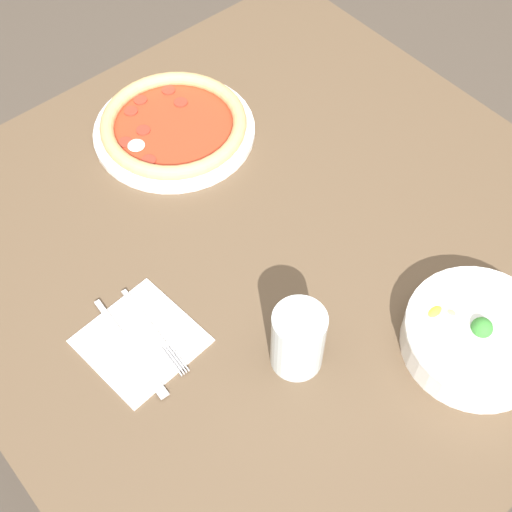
% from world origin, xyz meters
% --- Properties ---
extents(ground_plane, '(8.00, 8.00, 0.00)m').
position_xyz_m(ground_plane, '(0.00, 0.00, 0.00)').
color(ground_plane, '#4C4238').
extents(dining_table, '(1.05, 1.07, 0.74)m').
position_xyz_m(dining_table, '(0.00, 0.00, 0.64)').
color(dining_table, brown).
rests_on(dining_table, ground_plane).
extents(pizza, '(0.30, 0.30, 0.04)m').
position_xyz_m(pizza, '(-0.02, -0.30, 0.76)').
color(pizza, white).
rests_on(pizza, dining_table).
extents(bowl, '(0.22, 0.22, 0.07)m').
position_xyz_m(bowl, '(-0.10, 0.35, 0.77)').
color(bowl, white).
rests_on(bowl, dining_table).
extents(napkin, '(0.17, 0.17, 0.00)m').
position_xyz_m(napkin, '(0.28, 0.02, 0.74)').
color(napkin, white).
rests_on(napkin, dining_table).
extents(fork, '(0.02, 0.18, 0.00)m').
position_xyz_m(fork, '(0.25, 0.01, 0.75)').
color(fork, silver).
rests_on(fork, napkin).
extents(knife, '(0.02, 0.20, 0.01)m').
position_xyz_m(knife, '(0.30, 0.01, 0.74)').
color(knife, silver).
rests_on(knife, napkin).
extents(glass, '(0.08, 0.08, 0.12)m').
position_xyz_m(glass, '(0.12, 0.19, 0.80)').
color(glass, silver).
rests_on(glass, dining_table).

